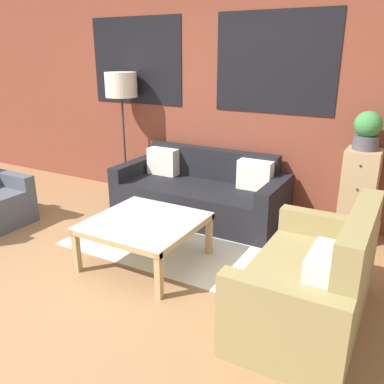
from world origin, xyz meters
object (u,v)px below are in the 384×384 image
coffee_table (145,226)px  potted_plant (367,130)px  drawer_cabinet (358,195)px  couch_dark (200,194)px  settee_vintage (312,285)px  floor_lamp (121,89)px

coffee_table → potted_plant: 2.39m
drawer_cabinet → couch_dark: bearing=-172.5°
coffee_table → drawer_cabinet: bearing=42.8°
couch_dark → drawer_cabinet: bearing=7.5°
settee_vintage → floor_lamp: size_ratio=0.84×
coffee_table → settee_vintage: bearing=-5.4°
drawer_cabinet → settee_vintage: bearing=-91.9°
floor_lamp → potted_plant: size_ratio=4.30×
coffee_table → floor_lamp: bearing=133.0°
couch_dark → settee_vintage: bearing=-40.4°
floor_lamp → settee_vintage: bearing=-28.7°
coffee_table → floor_lamp: floor_lamp is taller
couch_dark → floor_lamp: bearing=171.6°
floor_lamp → potted_plant: 3.05m
settee_vintage → potted_plant: size_ratio=3.62×
coffee_table → drawer_cabinet: drawer_cabinet is taller
drawer_cabinet → potted_plant: bearing=90.0°
couch_dark → floor_lamp: floor_lamp is taller
settee_vintage → couch_dark: bearing=139.6°
coffee_table → drawer_cabinet: size_ratio=0.99×
settee_vintage → coffee_table: (-1.59, 0.15, 0.06)m
couch_dark → coffee_table: size_ratio=2.11×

